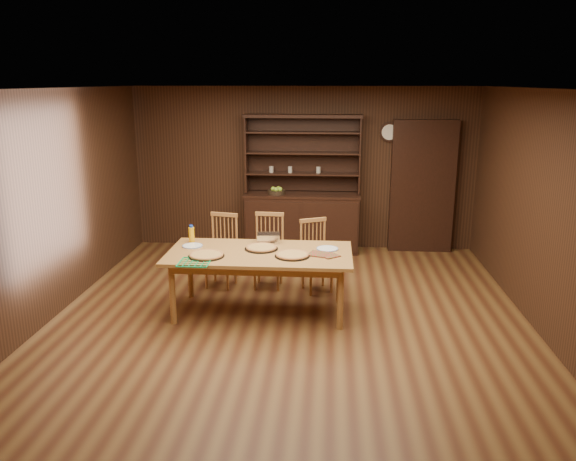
# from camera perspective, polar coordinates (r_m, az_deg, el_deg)

# --- Properties ---
(floor) EXTENTS (6.00, 6.00, 0.00)m
(floor) POSITION_cam_1_polar(r_m,az_deg,el_deg) (6.60, 0.13, -8.95)
(floor) COLOR brown
(floor) RESTS_ON ground
(room_shell) EXTENTS (6.00, 6.00, 6.00)m
(room_shell) POSITION_cam_1_polar(r_m,az_deg,el_deg) (6.14, 0.14, 4.64)
(room_shell) COLOR silver
(room_shell) RESTS_ON floor
(china_hutch) EXTENTS (1.84, 0.52, 2.17)m
(china_hutch) POSITION_cam_1_polar(r_m,az_deg,el_deg) (9.03, 1.44, 1.63)
(china_hutch) COLOR black
(china_hutch) RESTS_ON floor
(doorway) EXTENTS (1.00, 0.18, 2.10)m
(doorway) POSITION_cam_1_polar(r_m,az_deg,el_deg) (9.18, 13.47, 4.35)
(doorway) COLOR black
(doorway) RESTS_ON floor
(wall_clock) EXTENTS (0.30, 0.05, 0.30)m
(wall_clock) POSITION_cam_1_polar(r_m,az_deg,el_deg) (9.05, 10.26, 9.81)
(wall_clock) COLOR black
(wall_clock) RESTS_ON room_shell
(dining_table) EXTENTS (2.14, 1.07, 0.75)m
(dining_table) POSITION_cam_1_polar(r_m,az_deg,el_deg) (6.56, -2.89, -2.77)
(dining_table) COLOR #B2733E
(dining_table) RESTS_ON floor
(chair_left) EXTENTS (0.47, 0.46, 0.98)m
(chair_left) POSITION_cam_1_polar(r_m,az_deg,el_deg) (7.56, -6.67, -1.75)
(chair_left) COLOR #B86E3F
(chair_left) RESTS_ON floor
(chair_center) EXTENTS (0.43, 0.41, 0.99)m
(chair_center) POSITION_cam_1_polar(r_m,az_deg,el_deg) (7.48, -1.96, -1.78)
(chair_center) COLOR #B86E3F
(chair_center) RESTS_ON floor
(chair_right) EXTENTS (0.51, 0.50, 0.95)m
(chair_right) POSITION_cam_1_polar(r_m,az_deg,el_deg) (7.35, 2.79, -2.29)
(chair_right) COLOR #B86E3F
(chair_right) RESTS_ON floor
(pizza_left) EXTENTS (0.41, 0.41, 0.04)m
(pizza_left) POSITION_cam_1_polar(r_m,az_deg,el_deg) (6.43, -8.29, -2.48)
(pizza_left) COLOR black
(pizza_left) RESTS_ON dining_table
(pizza_right) EXTENTS (0.40, 0.40, 0.04)m
(pizza_right) POSITION_cam_1_polar(r_m,az_deg,el_deg) (6.37, 0.44, -2.50)
(pizza_right) COLOR black
(pizza_right) RESTS_ON dining_table
(pizza_center) EXTENTS (0.40, 0.40, 0.04)m
(pizza_center) POSITION_cam_1_polar(r_m,az_deg,el_deg) (6.64, -2.72, -1.76)
(pizza_center) COLOR black
(pizza_center) RESTS_ON dining_table
(cooling_rack) EXTENTS (0.33, 0.33, 0.01)m
(cooling_rack) POSITION_cam_1_polar(r_m,az_deg,el_deg) (6.23, -9.48, -3.18)
(cooling_rack) COLOR #0DAB59
(cooling_rack) RESTS_ON dining_table
(plate_left) EXTENTS (0.25, 0.25, 0.02)m
(plate_left) POSITION_cam_1_polar(r_m,az_deg,el_deg) (6.84, -9.68, -1.54)
(plate_left) COLOR white
(plate_left) RESTS_ON dining_table
(plate_right) EXTENTS (0.26, 0.26, 0.02)m
(plate_right) POSITION_cam_1_polar(r_m,az_deg,el_deg) (6.64, 4.02, -1.86)
(plate_right) COLOR white
(plate_right) RESTS_ON dining_table
(foil_dish) EXTENTS (0.30, 0.23, 0.11)m
(foil_dish) POSITION_cam_1_polar(r_m,az_deg,el_deg) (6.91, -1.99, -0.75)
(foil_dish) COLOR white
(foil_dish) RESTS_ON dining_table
(juice_bottle) EXTENTS (0.07, 0.07, 0.22)m
(juice_bottle) POSITION_cam_1_polar(r_m,az_deg,el_deg) (7.00, -9.77, -0.38)
(juice_bottle) COLOR #FFB30D
(juice_bottle) RESTS_ON dining_table
(pot_holder_a) EXTENTS (0.26, 0.26, 0.01)m
(pot_holder_a) POSITION_cam_1_polar(r_m,az_deg,el_deg) (6.39, 4.23, -2.55)
(pot_holder_a) COLOR #AC1325
(pot_holder_a) RESTS_ON dining_table
(pot_holder_b) EXTENTS (0.27, 0.27, 0.02)m
(pot_holder_b) POSITION_cam_1_polar(r_m,az_deg,el_deg) (6.44, 3.10, -2.40)
(pot_holder_b) COLOR #AC1325
(pot_holder_b) RESTS_ON dining_table
(fruit_bowl) EXTENTS (0.28, 0.28, 0.12)m
(fruit_bowl) POSITION_cam_1_polar(r_m,az_deg,el_deg) (8.91, -1.18, 4.01)
(fruit_bowl) COLOR black
(fruit_bowl) RESTS_ON china_hutch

